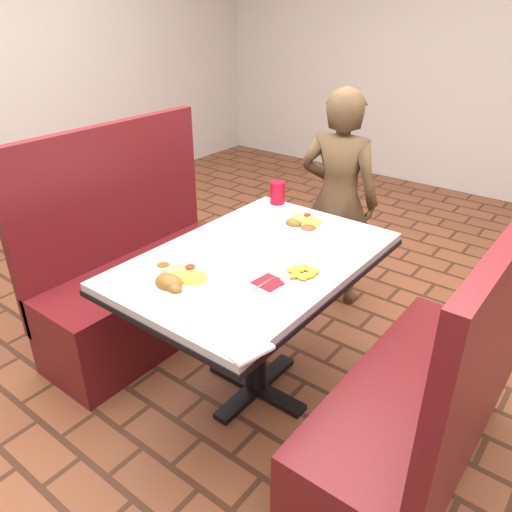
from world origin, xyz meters
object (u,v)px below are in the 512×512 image
object	(u,v)px
near_dinner_plate	(179,277)
red_tumbler	(278,193)
diner_person	(338,200)
far_dinner_plate	(304,221)
booth_bench_right	(421,413)
plantain_plate	(303,274)
booth_bench_left	(142,282)
dining_table	(256,275)

from	to	relation	value
near_dinner_plate	red_tumbler	size ratio (longest dim) A/B	2.31
diner_person	far_dinner_plate	world-z (taller)	diner_person
booth_bench_right	red_tumbler	bearing A→B (deg)	152.77
near_dinner_plate	plantain_plate	xyz separation A→B (m)	(0.35, 0.34, -0.02)
booth_bench_left	diner_person	world-z (taller)	diner_person
near_dinner_plate	red_tumbler	xyz separation A→B (m)	(-0.20, 0.92, 0.03)
booth_bench_right	plantain_plate	distance (m)	0.69
booth_bench_right	far_dinner_plate	bearing A→B (deg)	154.03
booth_bench_right	far_dinner_plate	xyz separation A→B (m)	(-0.81, 0.40, 0.44)
dining_table	plantain_plate	distance (m)	0.28
booth_bench_left	booth_bench_right	distance (m)	1.60
booth_bench_right	red_tumbler	distance (m)	1.31
dining_table	far_dinner_plate	xyz separation A→B (m)	(-0.01, 0.40, 0.12)
diner_person	dining_table	bearing A→B (deg)	88.05
booth_bench_right	red_tumbler	world-z (taller)	booth_bench_right
booth_bench_right	far_dinner_plate	world-z (taller)	booth_bench_right
dining_table	diner_person	xyz separation A→B (m)	(-0.16, 1.01, 0.00)
far_dinner_plate	booth_bench_right	bearing A→B (deg)	-25.97
booth_bench_left	plantain_plate	distance (m)	1.14
red_tumbler	far_dinner_plate	bearing A→B (deg)	-30.78
dining_table	booth_bench_left	bearing A→B (deg)	180.00
plantain_plate	near_dinner_plate	bearing A→B (deg)	-135.97
booth_bench_left	red_tumbler	world-z (taller)	booth_bench_left
booth_bench_right	diner_person	distance (m)	1.43
diner_person	far_dinner_plate	xyz separation A→B (m)	(0.15, -0.62, 0.11)
far_dinner_plate	diner_person	bearing A→B (deg)	103.68
dining_table	booth_bench_left	xyz separation A→B (m)	(-0.80, 0.00, -0.32)
dining_table	plantain_plate	world-z (taller)	plantain_plate
dining_table	booth_bench_right	world-z (taller)	booth_bench_right
booth_bench_right	red_tumbler	xyz separation A→B (m)	(-1.09, 0.56, 0.48)
far_dinner_plate	plantain_plate	bearing A→B (deg)	-57.30
dining_table	far_dinner_plate	bearing A→B (deg)	91.83
dining_table	near_dinner_plate	size ratio (longest dim) A/B	4.45
dining_table	near_dinner_plate	distance (m)	0.39
plantain_plate	red_tumbler	bearing A→B (deg)	133.02
far_dinner_plate	red_tumbler	size ratio (longest dim) A/B	2.11
red_tumbler	booth_bench_right	bearing A→B (deg)	-27.23
booth_bench_right	plantain_plate	xyz separation A→B (m)	(-0.54, -0.03, 0.43)
booth_bench_right	far_dinner_plate	distance (m)	1.01
diner_person	red_tumbler	bearing A→B (deg)	63.35
dining_table	diner_person	size ratio (longest dim) A/B	0.92
near_dinner_plate	booth_bench_left	bearing A→B (deg)	152.81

